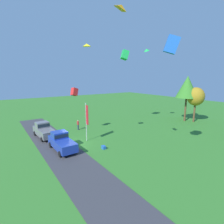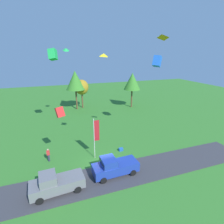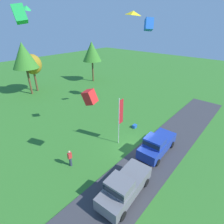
% 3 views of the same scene
% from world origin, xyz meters
% --- Properties ---
extents(ground_plane, '(120.00, 120.00, 0.00)m').
position_xyz_m(ground_plane, '(0.00, 0.00, 0.00)').
color(ground_plane, '#337528').
extents(pavement_strip, '(36.00, 4.40, 0.06)m').
position_xyz_m(pavement_strip, '(0.00, -2.02, 0.03)').
color(pavement_strip, '#38383D').
rests_on(pavement_strip, ground).
extents(car_pickup_mid_row, '(5.13, 2.35, 2.14)m').
position_xyz_m(car_pickup_mid_row, '(-5.36, -2.40, 1.11)').
color(car_pickup_mid_row, slate).
rests_on(car_pickup_mid_row, ground).
extents(car_pickup_near_entrance, '(5.06, 2.19, 2.14)m').
position_xyz_m(car_pickup_near_entrance, '(0.74, -1.79, 1.11)').
color(car_pickup_near_entrance, '#1E389E').
rests_on(car_pickup_near_entrance, ground).
extents(person_watching_sky, '(0.36, 0.24, 1.71)m').
position_xyz_m(person_watching_sky, '(-5.98, 3.29, 0.88)').
color(person_watching_sky, '#2D334C').
rests_on(person_watching_sky, ground).
extents(tree_center_back, '(4.28, 4.28, 9.04)m').
position_xyz_m(tree_center_back, '(0.55, 23.80, 6.87)').
color(tree_center_back, brown).
rests_on(tree_center_back, ground).
extents(tree_far_right, '(3.26, 3.26, 6.87)m').
position_xyz_m(tree_far_right, '(2.05, 24.57, 5.04)').
color(tree_far_right, brown).
rests_on(tree_far_right, ground).
extents(tree_right_of_center, '(3.99, 3.99, 8.43)m').
position_xyz_m(tree_right_of_center, '(13.66, 21.09, 6.39)').
color(tree_right_of_center, brown).
rests_on(tree_right_of_center, ground).
extents(flag_banner, '(0.71, 0.08, 5.36)m').
position_xyz_m(flag_banner, '(-0.19, 2.14, 3.40)').
color(flag_banner, silver).
rests_on(flag_banner, ground).
extents(cooler_box, '(0.56, 0.40, 0.40)m').
position_xyz_m(cooler_box, '(3.37, 2.60, 0.20)').
color(cooler_box, blue).
rests_on(cooler_box, ground).
extents(kite_box_trailing_tail, '(1.41, 1.79, 1.86)m').
position_xyz_m(kite_box_trailing_tail, '(-4.07, 11.65, 12.58)').
color(kite_box_trailing_tail, green).
extents(kite_delta_high_right, '(1.10, 1.16, 0.76)m').
position_xyz_m(kite_delta_high_right, '(-1.84, 14.63, 13.39)').
color(kite_delta_high_right, green).
extents(kite_box_near_flag, '(1.79, 1.68, 1.76)m').
position_xyz_m(kite_box_near_flag, '(10.12, 5.78, 11.66)').
color(kite_box_near_flag, blue).
extents(kite_diamond_high_left, '(1.16, 1.29, 0.43)m').
position_xyz_m(kite_diamond_high_left, '(0.88, 1.89, 12.56)').
color(kite_diamond_high_left, yellow).
extents(kite_box_mid_center, '(1.07, 1.18, 1.38)m').
position_xyz_m(kite_box_mid_center, '(-4.16, 2.13, 6.61)').
color(kite_box_mid_center, red).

